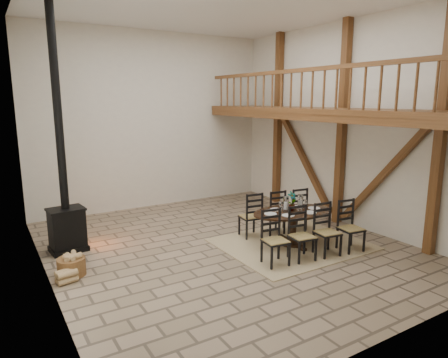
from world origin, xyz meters
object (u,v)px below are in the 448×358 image
dining_table (295,229)px  wood_stove (65,199)px  log_basket (71,266)px  log_stack (67,277)px

dining_table → wood_stove: wood_stove is taller
log_basket → log_stack: (-0.14, -0.28, -0.06)m
log_basket → wood_stove: bearing=81.9°
log_basket → log_stack: 0.32m
dining_table → log_basket: 4.51m
wood_stove → log_stack: 1.87m
dining_table → log_stack: (-4.54, 0.68, -0.27)m
log_basket → dining_table: bearing=-12.3°
wood_stove → log_basket: size_ratio=10.13×
wood_stove → log_stack: bearing=-107.3°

